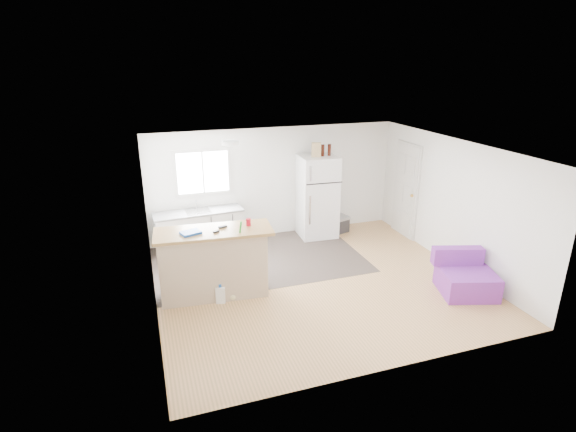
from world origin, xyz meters
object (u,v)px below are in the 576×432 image
(bottle_right, at_px, (329,150))
(red_cup, at_px, (248,222))
(kitchen_cabinets, at_px, (199,229))
(cardboard_box, at_px, (316,150))
(blue_tray, at_px, (191,233))
(peninsula, at_px, (213,263))
(refrigerator, at_px, (317,197))
(mop, at_px, (233,286))
(purple_seat, at_px, (465,278))
(cleaner_jug, at_px, (220,294))
(cooler, at_px, (338,224))
(bottle_left, at_px, (323,150))

(bottle_right, bearing_deg, red_cup, -140.03)
(kitchen_cabinets, distance_m, cardboard_box, 2.96)
(blue_tray, bearing_deg, peninsula, 7.08)
(refrigerator, xyz_separation_m, mop, (-2.37, -2.19, -0.67))
(mop, distance_m, bottle_right, 3.78)
(bottle_right, bearing_deg, peninsula, -146.32)
(purple_seat, relative_size, cardboard_box, 3.55)
(refrigerator, xyz_separation_m, purple_seat, (1.41, -3.22, -0.64))
(cleaner_jug, xyz_separation_m, mop, (0.23, 0.06, 0.08))
(mop, distance_m, red_cup, 1.08)
(peninsula, bearing_deg, purple_seat, -12.56)
(mop, height_order, blue_tray, mop)
(peninsula, bearing_deg, cardboard_box, 41.11)
(mop, bearing_deg, cooler, 15.47)
(cleaner_jug, bearing_deg, peninsula, 111.31)
(mop, xyz_separation_m, bottle_right, (2.60, 2.15, 1.70))
(refrigerator, distance_m, bottle_left, 1.03)
(blue_tray, xyz_separation_m, cardboard_box, (2.90, 1.93, 0.78))
(blue_tray, bearing_deg, cleaner_jug, -34.14)
(cooler, relative_size, mop, 0.41)
(cooler, bearing_deg, cleaner_jug, -161.14)
(peninsula, height_order, cooler, peninsula)
(blue_tray, xyz_separation_m, bottle_left, (3.06, 1.96, 0.75))
(cooler, distance_m, bottle_right, 1.77)
(refrigerator, relative_size, cleaner_jug, 5.37)
(refrigerator, height_order, purple_seat, refrigerator)
(red_cup, relative_size, blue_tray, 0.40)
(blue_tray, bearing_deg, bottle_left, 32.61)
(peninsula, relative_size, bottle_left, 7.77)
(cooler, distance_m, cleaner_jug, 3.85)
(kitchen_cabinets, height_order, bottle_right, bottle_right)
(purple_seat, bearing_deg, refrigerator, 130.99)
(cleaner_jug, bearing_deg, bottle_left, 53.08)
(kitchen_cabinets, bearing_deg, mop, -88.47)
(cleaner_jug, height_order, bottle_left, bottle_left)
(refrigerator, relative_size, cooler, 3.24)
(mop, height_order, red_cup, mop)
(refrigerator, height_order, bottle_left, bottle_left)
(refrigerator, distance_m, blue_tray, 3.60)
(cooler, relative_size, bottle_left, 2.23)
(red_cup, bearing_deg, blue_tray, -175.96)
(cooler, bearing_deg, cardboard_box, 169.86)
(refrigerator, distance_m, mop, 3.30)
(red_cup, relative_size, cardboard_box, 0.40)
(kitchen_cabinets, bearing_deg, cooler, -6.09)
(cardboard_box, relative_size, bottle_right, 1.20)
(cooler, height_order, red_cup, red_cup)
(purple_seat, bearing_deg, red_cup, 176.75)
(cleaner_jug, xyz_separation_m, red_cup, (0.58, 0.32, 1.07))
(purple_seat, xyz_separation_m, red_cup, (-3.43, 1.29, 0.96))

